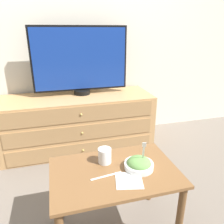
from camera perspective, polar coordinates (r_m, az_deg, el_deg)
name	(u,v)px	position (r m, az deg, el deg)	size (l,w,h in m)	color
ground_plane	(79,134)	(2.90, -8.68, -5.70)	(12.00, 12.00, 0.00)	#70665B
wall_back	(72,28)	(2.63, -10.38, 20.85)	(12.00, 0.05, 2.60)	silver
dresser	(79,122)	(2.49, -8.71, -2.65)	(1.63, 0.58, 0.60)	tan
tv	(80,60)	(2.40, -8.25, 13.18)	(1.01, 0.18, 0.72)	black
coffee_table	(115,182)	(1.42, 0.66, -17.90)	(0.77, 0.50, 0.48)	brown
takeout_bowl	(139,164)	(1.39, 7.05, -13.34)	(0.18, 0.18, 0.20)	silver
drink_cup	(105,156)	(1.42, -1.91, -11.53)	(0.09, 0.09, 0.10)	white
napkin	(129,180)	(1.30, 4.44, -17.39)	(0.18, 0.18, 0.00)	white
knife	(106,176)	(1.33, -1.52, -16.38)	(0.19, 0.04, 0.01)	white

